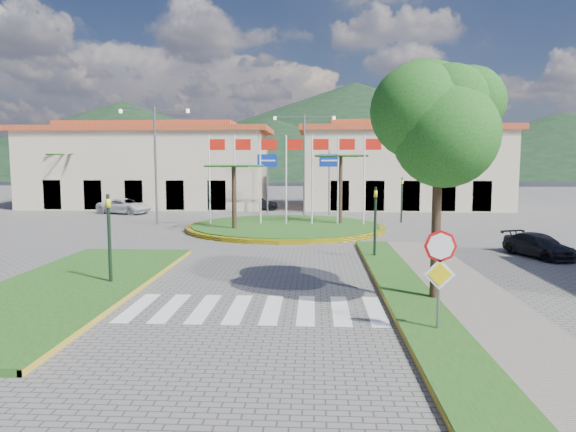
{
  "coord_description": "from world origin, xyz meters",
  "views": [
    {
      "loc": [
        1.82,
        -10.56,
        4.3
      ],
      "look_at": [
        0.87,
        8.0,
        2.33
      ],
      "focal_mm": 32.0,
      "sensor_mm": 36.0,
      "label": 1
    }
  ],
  "objects_px": {
    "car_dark_a": "(256,203)",
    "car_side_right": "(539,245)",
    "white_van": "(124,206)",
    "stop_sign": "(440,265)",
    "car_dark_b": "(372,202)",
    "deciduous_tree": "(439,132)",
    "roundabout_island": "(286,226)"
  },
  "relations": [
    {
      "from": "roundabout_island",
      "to": "deciduous_tree",
      "type": "distance_m",
      "value": 18.55
    },
    {
      "from": "car_side_right",
      "to": "deciduous_tree",
      "type": "bearing_deg",
      "value": -150.14
    },
    {
      "from": "car_dark_a",
      "to": "car_side_right",
      "type": "bearing_deg",
      "value": -143.85
    },
    {
      "from": "deciduous_tree",
      "to": "white_van",
      "type": "distance_m",
      "value": 32.9
    },
    {
      "from": "white_van",
      "to": "stop_sign",
      "type": "bearing_deg",
      "value": -129.13
    },
    {
      "from": "deciduous_tree",
      "to": "white_van",
      "type": "relative_size",
      "value": 1.5
    },
    {
      "from": "stop_sign",
      "to": "car_side_right",
      "type": "height_order",
      "value": "stop_sign"
    },
    {
      "from": "stop_sign",
      "to": "deciduous_tree",
      "type": "distance_m",
      "value": 4.59
    },
    {
      "from": "stop_sign",
      "to": "white_van",
      "type": "bearing_deg",
      "value": 122.89
    },
    {
      "from": "roundabout_island",
      "to": "car_side_right",
      "type": "height_order",
      "value": "roundabout_island"
    },
    {
      "from": "roundabout_island",
      "to": "stop_sign",
      "type": "height_order",
      "value": "roundabout_island"
    },
    {
      "from": "car_dark_a",
      "to": "roundabout_island",
      "type": "bearing_deg",
      "value": -164.12
    },
    {
      "from": "deciduous_tree",
      "to": "car_dark_a",
      "type": "height_order",
      "value": "deciduous_tree"
    },
    {
      "from": "car_dark_a",
      "to": "car_side_right",
      "type": "relative_size",
      "value": 1.09
    },
    {
      "from": "roundabout_island",
      "to": "stop_sign",
      "type": "xyz_separation_m",
      "value": [
        4.9,
        -20.04,
        1.61
      ]
    },
    {
      "from": "stop_sign",
      "to": "car_side_right",
      "type": "xyz_separation_m",
      "value": [
        7.1,
        10.96,
        -1.27
      ]
    },
    {
      "from": "car_dark_a",
      "to": "car_dark_b",
      "type": "height_order",
      "value": "car_dark_a"
    },
    {
      "from": "car_dark_b",
      "to": "car_side_right",
      "type": "relative_size",
      "value": 1.04
    },
    {
      "from": "car_dark_b",
      "to": "car_dark_a",
      "type": "bearing_deg",
      "value": 104.92
    },
    {
      "from": "car_side_right",
      "to": "white_van",
      "type": "bearing_deg",
      "value": 124.17
    },
    {
      "from": "stop_sign",
      "to": "car_dark_b",
      "type": "height_order",
      "value": "stop_sign"
    },
    {
      "from": "car_side_right",
      "to": "stop_sign",
      "type": "bearing_deg",
      "value": -143.72
    },
    {
      "from": "white_van",
      "to": "deciduous_tree",
      "type": "bearing_deg",
      "value": -125.34
    },
    {
      "from": "car_dark_a",
      "to": "car_side_right",
      "type": "height_order",
      "value": "car_dark_a"
    },
    {
      "from": "white_van",
      "to": "car_dark_a",
      "type": "distance_m",
      "value": 11.24
    },
    {
      "from": "roundabout_island",
      "to": "stop_sign",
      "type": "bearing_deg",
      "value": -76.27
    },
    {
      "from": "roundabout_island",
      "to": "car_dark_a",
      "type": "height_order",
      "value": "roundabout_island"
    },
    {
      "from": "car_dark_b",
      "to": "white_van",
      "type": "bearing_deg",
      "value": 111.32
    },
    {
      "from": "stop_sign",
      "to": "white_van",
      "type": "height_order",
      "value": "stop_sign"
    },
    {
      "from": "car_dark_b",
      "to": "stop_sign",
      "type": "bearing_deg",
      "value": -176.04
    },
    {
      "from": "deciduous_tree",
      "to": "white_van",
      "type": "height_order",
      "value": "deciduous_tree"
    },
    {
      "from": "deciduous_tree",
      "to": "stop_sign",
      "type": "bearing_deg",
      "value": -101.18
    }
  ]
}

